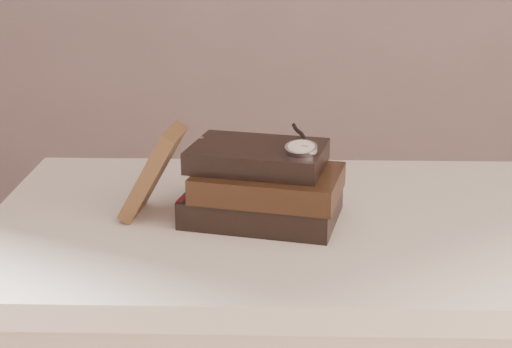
{
  "coord_description": "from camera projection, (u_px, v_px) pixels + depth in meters",
  "views": [
    {
      "loc": [
        -0.04,
        -0.79,
        1.21
      ],
      "look_at": [
        -0.07,
        0.34,
        0.82
      ],
      "focal_mm": 53.38,
      "sensor_mm": 36.0,
      "label": 1
    }
  ],
  "objects": [
    {
      "name": "journal",
      "position": [
        153.0,
        172.0,
        1.21
      ],
      "size": [
        0.11,
        0.11,
        0.15
      ],
      "primitive_type": "cube",
      "rotation": [
        0.0,
        0.51,
        -0.11
      ],
      "color": "#402A18",
      "rests_on": "table"
    },
    {
      "name": "table",
      "position": [
        297.0,
        268.0,
        1.25
      ],
      "size": [
        1.0,
        0.6,
        0.75
      ],
      "color": "silver",
      "rests_on": "ground"
    },
    {
      "name": "eyeglasses",
      "position": [
        226.0,
        160.0,
        1.29
      ],
      "size": [
        0.12,
        0.13,
        0.05
      ],
      "color": "silver",
      "rests_on": "book_stack"
    },
    {
      "name": "book_stack",
      "position": [
        263.0,
        186.0,
        1.2
      ],
      "size": [
        0.27,
        0.21,
        0.12
      ],
      "color": "black",
      "rests_on": "table"
    },
    {
      "name": "pocket_watch",
      "position": [
        301.0,
        147.0,
        1.16
      ],
      "size": [
        0.06,
        0.15,
        0.02
      ],
      "color": "silver",
      "rests_on": "book_stack"
    }
  ]
}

